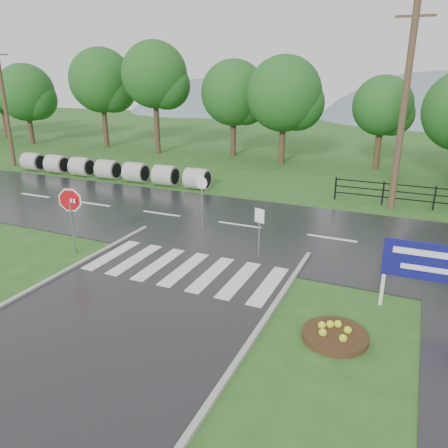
% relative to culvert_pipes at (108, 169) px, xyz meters
% --- Properties ---
extents(ground, '(120.00, 120.00, 0.00)m').
position_rel_culvert_pipes_xyz_m(ground, '(10.97, -15.00, -0.60)').
color(ground, '#26561C').
rests_on(ground, ground).
extents(main_road, '(90.00, 8.00, 0.04)m').
position_rel_culvert_pipes_xyz_m(main_road, '(10.97, -5.00, -0.60)').
color(main_road, black).
rests_on(main_road, ground).
extents(crosswalk, '(6.50, 2.80, 0.02)m').
position_rel_culvert_pipes_xyz_m(crosswalk, '(10.97, -10.00, -0.54)').
color(crosswalk, silver).
rests_on(crosswalk, ground).
extents(fence_west, '(9.58, 0.08, 1.20)m').
position_rel_culvert_pipes_xyz_m(fence_west, '(18.72, 1.00, 0.12)').
color(fence_west, black).
rests_on(fence_west, ground).
extents(hills, '(102.00, 48.00, 48.00)m').
position_rel_culvert_pipes_xyz_m(hills, '(14.46, 50.00, -16.14)').
color(hills, slate).
rests_on(hills, ground).
extents(treeline, '(83.20, 5.20, 10.00)m').
position_rel_culvert_pipes_xyz_m(treeline, '(11.97, 9.00, -0.60)').
color(treeline, '#184F19').
rests_on(treeline, ground).
extents(culvert_pipes, '(13.90, 1.20, 1.20)m').
position_rel_culvert_pipes_xyz_m(culvert_pipes, '(0.00, 0.00, 0.00)').
color(culvert_pipes, '#9E9B93').
rests_on(culvert_pipes, ground).
extents(stop_sign, '(1.13, 0.36, 2.65)m').
position_rel_culvert_pipes_xyz_m(stop_sign, '(6.57, -10.33, 1.24)').
color(stop_sign, '#939399').
rests_on(stop_sign, ground).
extents(estate_billboard, '(2.37, 0.13, 2.07)m').
position_rel_culvert_pipes_xyz_m(estate_billboard, '(18.35, -9.70, 0.82)').
color(estate_billboard, silver).
rests_on(estate_billboard, ground).
extents(flower_bed, '(1.65, 1.65, 0.33)m').
position_rel_culvert_pipes_xyz_m(flower_bed, '(16.39, -12.00, -0.48)').
color(flower_bed, '#332111').
rests_on(flower_bed, ground).
extents(reg_sign_small, '(0.40, 0.16, 1.87)m').
position_rel_culvert_pipes_xyz_m(reg_sign_small, '(12.91, -7.98, 0.75)').
color(reg_sign_small, '#939399').
rests_on(reg_sign_small, ground).
extents(reg_sign_round, '(0.54, 0.08, 2.31)m').
position_rel_culvert_pipes_xyz_m(reg_sign_round, '(9.64, -6.00, 0.85)').
color(reg_sign_round, '#939399').
rests_on(reg_sign_round, ground).
extents(utility_pole_west, '(1.41, 0.52, 8.14)m').
position_rel_culvert_pipes_xyz_m(utility_pole_west, '(-8.78, 0.50, 3.53)').
color(utility_pole_west, '#473523').
rests_on(utility_pole_west, ground).
extents(utility_pole_east, '(1.67, 0.31, 9.40)m').
position_rel_culvert_pipes_xyz_m(utility_pole_east, '(16.82, 0.50, 4.18)').
color(utility_pole_east, '#473523').
rests_on(utility_pole_east, ground).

